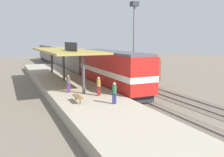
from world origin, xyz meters
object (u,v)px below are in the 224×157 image
Objects in this scene: passenger_carriage_rear at (51,54)px; person_waiting at (99,85)px; locomotive at (111,70)px; person_walking at (68,83)px; freight_car at (127,68)px; passenger_carriage_front at (71,59)px; platform_bench at (78,97)px; light_mast at (134,23)px; person_boarding at (114,92)px.

person_waiting is at bearing -94.73° from passenger_carriage_rear.
locomotive is at bearing -90.00° from passenger_carriage_rear.
person_waiting is at bearing -48.08° from person_walking.
freight_car is at bearing 50.64° from person_waiting.
passenger_carriage_front is at bearing -90.00° from passenger_carriage_rear.
person_walking is (-5.79, -20.93, -0.46)m from passenger_carriage_front.
locomotive is 18.00m from passenger_carriage_front.
freight_car is at bearing 36.48° from person_walking.
person_walking is (-2.14, 2.38, 0.00)m from person_waiting.
person_waiting is (-3.65, -5.31, -0.56)m from locomotive.
person_waiting is at bearing 31.14° from platform_bench.
locomotive reaches higher than passenger_carriage_front.
locomotive is 6.63m from freight_car.
locomotive reaches higher than freight_car.
light_mast is (7.80, 8.62, 5.99)m from locomotive.
person_boarding is at bearing -94.29° from passenger_carriage_rear.
platform_bench is 0.08× the size of passenger_carriage_front.
locomotive is at bearing 26.81° from person_walking.
platform_bench is 0.14× the size of freight_car.
passenger_carriage_rear is 34.36m from freight_car.
locomotive is 8.44× the size of person_boarding.
passenger_carriage_front is 1.00× the size of passenger_carriage_rear.
light_mast is 6.84× the size of person_waiting.
platform_bench is 21.81m from light_mast.
light_mast reaches higher than person_boarding.
passenger_carriage_front is (0.00, 18.00, -0.10)m from locomotive.
freight_car is at bearing -82.30° from passenger_carriage_rear.
person_walking is (-10.39, -7.68, -0.12)m from freight_car.
locomotive reaches higher than passenger_carriage_rear.
person_walking is (-5.79, -41.73, -0.46)m from passenger_carriage_rear.
freight_car is at bearing 47.28° from platform_bench.
person_walking is at bearing -139.64° from light_mast.
light_mast is at bearing 47.87° from locomotive.
person_walking is at bearing 86.84° from platform_bench.
light_mast is (7.80, -30.18, 6.08)m from passenger_carriage_rear.
person_waiting is at bearing -129.43° from light_mast.
locomotive is at bearing 48.26° from platform_bench.
light_mast is (13.80, 15.35, 7.05)m from platform_bench.
passenger_carriage_rear reaches higher than platform_bench.
passenger_carriage_front is 11.70× the size of person_boarding.
light_mast reaches higher than platform_bench.
passenger_carriage_rear is at bearing 85.27° from person_waiting.
freight_car is 8.15m from light_mast.
locomotive is at bearing -134.05° from freight_car.
passenger_carriage_front is at bearing 82.37° from person_boarding.
passenger_carriage_rear is at bearing 85.71° from person_boarding.
light_mast is at bearing -50.25° from passenger_carriage_front.
person_waiting is (-11.45, -13.93, -6.54)m from light_mast.
platform_bench is at bearing -93.16° from person_walking.
locomotive is 8.44× the size of person_walking.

